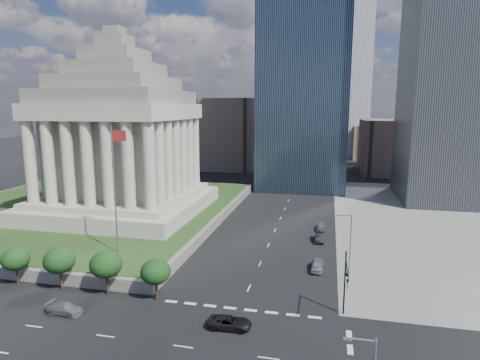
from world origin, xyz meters
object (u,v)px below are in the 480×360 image
(war_memorial, at_px, (119,122))
(suv_grey, at_px, (65,308))
(flagpole, at_px, (115,183))
(parked_sedan_far, at_px, (321,226))
(parked_sedan_mid, at_px, (320,238))
(traffic_signal_ne, at_px, (346,280))
(parked_sedan_near, at_px, (317,265))
(pickup_truck, at_px, (230,323))
(street_lamp_north, at_px, (349,244))

(war_memorial, distance_m, suv_grey, 46.79)
(flagpole, height_order, suv_grey, flagpole)
(suv_grey, relative_size, parked_sedan_far, 1.11)
(parked_sedan_mid, bearing_deg, traffic_signal_ne, -84.13)
(parked_sedan_mid, height_order, parked_sedan_far, parked_sedan_mid)
(flagpole, relative_size, traffic_signal_ne, 2.50)
(suv_grey, relative_size, parked_sedan_near, 1.00)
(war_memorial, bearing_deg, pickup_truck, -48.64)
(street_lamp_north, bearing_deg, traffic_signal_ne, -94.19)
(street_lamp_north, xyz_separation_m, pickup_truck, (-13.44, -15.49, -4.97))
(flagpole, height_order, street_lamp_north, flagpole)
(traffic_signal_ne, relative_size, suv_grey, 1.74)
(traffic_signal_ne, bearing_deg, parked_sedan_near, 103.47)
(parked_sedan_mid, distance_m, parked_sedan_far, 7.34)
(war_memorial, xyz_separation_m, flagpole, (12.17, -24.00, -8.29))
(war_memorial, distance_m, parked_sedan_mid, 48.08)
(suv_grey, xyz_separation_m, parked_sedan_mid, (29.34, 33.70, 0.07))
(pickup_truck, height_order, parked_sedan_far, parked_sedan_far)
(suv_grey, bearing_deg, flagpole, 8.49)
(traffic_signal_ne, xyz_separation_m, street_lamp_north, (0.83, 11.30, 0.41))
(flagpole, xyz_separation_m, street_lamp_north, (35.16, 1.00, -7.45))
(flagpole, height_order, pickup_truck, flagpole)
(suv_grey, bearing_deg, street_lamp_north, -60.63)
(war_memorial, relative_size, pickup_truck, 7.82)
(parked_sedan_mid, bearing_deg, parked_sedan_far, 88.83)
(traffic_signal_ne, height_order, parked_sedan_far, traffic_signal_ne)
(parked_sedan_near, relative_size, parked_sedan_far, 1.11)
(war_memorial, bearing_deg, suv_grey, -70.99)
(suv_grey, relative_size, parked_sedan_mid, 1.02)
(parked_sedan_near, bearing_deg, war_memorial, 156.44)
(pickup_truck, height_order, parked_sedan_mid, parked_sedan_mid)
(parked_sedan_mid, bearing_deg, war_memorial, 170.94)
(traffic_signal_ne, bearing_deg, pickup_truck, -161.64)
(pickup_truck, xyz_separation_m, parked_sedan_near, (9.11, 18.80, 0.09))
(suv_grey, height_order, parked_sedan_mid, parked_sedan_mid)
(street_lamp_north, height_order, parked_sedan_far, street_lamp_north)
(parked_sedan_far, bearing_deg, traffic_signal_ne, -81.54)
(traffic_signal_ne, bearing_deg, parked_sedan_mid, 97.04)
(traffic_signal_ne, distance_m, parked_sedan_near, 15.68)
(war_memorial, distance_m, parked_sedan_far, 47.74)
(flagpole, bearing_deg, war_memorial, 116.89)
(war_memorial, xyz_separation_m, pickup_truck, (33.89, -38.49, -20.71))
(traffic_signal_ne, distance_m, parked_sedan_far, 36.14)
(war_memorial, height_order, parked_sedan_far, war_memorial)
(flagpole, distance_m, parked_sedan_far, 41.81)
(war_memorial, bearing_deg, parked_sedan_near, -24.60)
(traffic_signal_ne, bearing_deg, flagpole, 163.29)
(street_lamp_north, relative_size, parked_sedan_near, 2.17)
(pickup_truck, distance_m, parked_sedan_mid, 33.78)
(war_memorial, relative_size, parked_sedan_near, 8.45)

